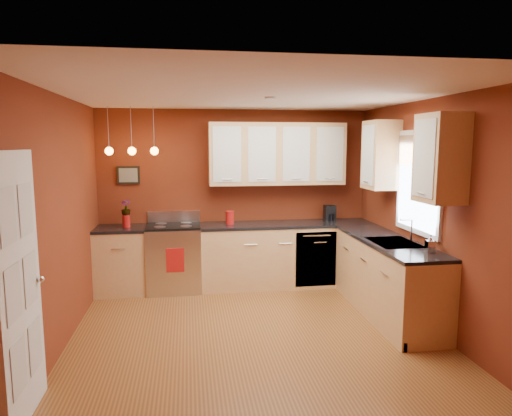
{
  "coord_description": "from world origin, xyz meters",
  "views": [
    {
      "loc": [
        -0.7,
        -4.69,
        2.09
      ],
      "look_at": [
        0.15,
        1.0,
        1.29
      ],
      "focal_mm": 32.0,
      "sensor_mm": 36.0,
      "label": 1
    }
  ],
  "objects": [
    {
      "name": "gas_range",
      "position": [
        -0.92,
        1.8,
        0.48
      ],
      "size": [
        0.76,
        0.64,
        1.11
      ],
      "color": "silver",
      "rests_on": "floor"
    },
    {
      "name": "wall_back",
      "position": [
        0.0,
        2.1,
        1.3
      ],
      "size": [
        4.0,
        0.02,
        2.6
      ],
      "primitive_type": "cube",
      "color": "maroon",
      "rests_on": "floor"
    },
    {
      "name": "wall_right",
      "position": [
        2.0,
        0.0,
        1.3
      ],
      "size": [
        0.02,
        4.2,
        2.6
      ],
      "primitive_type": "cube",
      "color": "maroon",
      "rests_on": "floor"
    },
    {
      "name": "counter_right",
      "position": [
        1.7,
        0.45,
        0.92
      ],
      "size": [
        0.62,
        2.1,
        0.04
      ],
      "primitive_type": "cube",
      "color": "black",
      "rests_on": "base_cabinets_right"
    },
    {
      "name": "upper_cabinets_right",
      "position": [
        1.82,
        0.32,
        1.95
      ],
      "size": [
        0.35,
        1.95,
        0.9
      ],
      "primitive_type": "cube",
      "color": "tan",
      "rests_on": "wall_right"
    },
    {
      "name": "coffee_maker",
      "position": [
        1.42,
        1.91,
        1.05
      ],
      "size": [
        0.17,
        0.17,
        0.23
      ],
      "rotation": [
        0.0,
        0.0,
        0.08
      ],
      "color": "black",
      "rests_on": "counter_back_right"
    },
    {
      "name": "red_vase",
      "position": [
        -1.57,
        1.8,
        1.03
      ],
      "size": [
        0.11,
        0.11,
        0.17
      ],
      "primitive_type": "cylinder",
      "color": "#AD1412",
      "rests_on": "counter_back_left"
    },
    {
      "name": "red_canister",
      "position": [
        -0.11,
        1.81,
        1.04
      ],
      "size": [
        0.13,
        0.13,
        0.19
      ],
      "color": "#AD1412",
      "rests_on": "counter_back_right"
    },
    {
      "name": "wall_picture",
      "position": [
        -1.55,
        2.08,
        1.65
      ],
      "size": [
        0.32,
        0.03,
        0.26
      ],
      "primitive_type": "cube",
      "color": "black",
      "rests_on": "wall_back"
    },
    {
      "name": "wall_front",
      "position": [
        0.0,
        -2.1,
        1.3
      ],
      "size": [
        4.0,
        0.02,
        2.6
      ],
      "primitive_type": "cube",
      "color": "maroon",
      "rests_on": "floor"
    },
    {
      "name": "counter_back_left",
      "position": [
        -1.65,
        1.8,
        0.92
      ],
      "size": [
        0.7,
        0.62,
        0.04
      ],
      "primitive_type": "cube",
      "color": "black",
      "rests_on": "base_cabinets_back_left"
    },
    {
      "name": "dish_towel",
      "position": [
        -0.9,
        1.47,
        0.52
      ],
      "size": [
        0.24,
        0.02,
        0.33
      ],
      "primitive_type": "cube",
      "color": "#AD1412",
      "rests_on": "gas_range"
    },
    {
      "name": "base_cabinets_back_left",
      "position": [
        -1.65,
        1.8,
        0.45
      ],
      "size": [
        0.7,
        0.6,
        0.9
      ],
      "primitive_type": "cube",
      "color": "tan",
      "rests_on": "floor"
    },
    {
      "name": "soap_pump",
      "position": [
        1.85,
        -0.25,
        1.04
      ],
      "size": [
        0.1,
        0.1,
        0.2
      ],
      "primitive_type": "imported",
      "rotation": [
        0.0,
        0.0,
        -0.06
      ],
      "color": "silver",
      "rests_on": "counter_right"
    },
    {
      "name": "sink",
      "position": [
        1.7,
        0.3,
        0.92
      ],
      "size": [
        0.5,
        0.7,
        0.33
      ],
      "color": "gray",
      "rests_on": "counter_right"
    },
    {
      "name": "dishwasher_front",
      "position": [
        1.1,
        1.51,
        0.45
      ],
      "size": [
        0.6,
        0.02,
        0.8
      ],
      "primitive_type": "cube",
      "color": "silver",
      "rests_on": "base_cabinets_back_right"
    },
    {
      "name": "counter_back_right",
      "position": [
        0.73,
        1.8,
        0.92
      ],
      "size": [
        2.54,
        0.62,
        0.04
      ],
      "primitive_type": "cube",
      "color": "black",
      "rests_on": "base_cabinets_back_right"
    },
    {
      "name": "base_cabinets_back_right",
      "position": [
        0.73,
        1.8,
        0.45
      ],
      "size": [
        2.54,
        0.6,
        0.9
      ],
      "primitive_type": "cube",
      "color": "tan",
      "rests_on": "floor"
    },
    {
      "name": "pendant_lights",
      "position": [
        -1.45,
        1.75,
        2.01
      ],
      "size": [
        0.71,
        0.11,
        0.66
      ],
      "color": "gray",
      "rests_on": "ceiling"
    },
    {
      "name": "ceiling",
      "position": [
        0.0,
        0.0,
        2.6
      ],
      "size": [
        4.0,
        4.2,
        0.02
      ],
      "primitive_type": "cube",
      "color": "white",
      "rests_on": "wall_back"
    },
    {
      "name": "window",
      "position": [
        1.97,
        0.3,
        1.69
      ],
      "size": [
        0.06,
        1.02,
        1.22
      ],
      "color": "white",
      "rests_on": "wall_right"
    },
    {
      "name": "upper_cabinets_back",
      "position": [
        0.6,
        1.93,
        1.95
      ],
      "size": [
        2.0,
        0.35,
        0.9
      ],
      "primitive_type": "cube",
      "color": "tan",
      "rests_on": "wall_back"
    },
    {
      "name": "floor",
      "position": [
        0.0,
        0.0,
        0.0
      ],
      "size": [
        4.2,
        4.2,
        0.0
      ],
      "primitive_type": "plane",
      "color": "#935A2A",
      "rests_on": "ground"
    },
    {
      "name": "wall_left",
      "position": [
        -2.0,
        0.0,
        1.3
      ],
      "size": [
        0.02,
        4.2,
        2.6
      ],
      "primitive_type": "cube",
      "color": "maroon",
      "rests_on": "floor"
    },
    {
      "name": "flowers",
      "position": [
        -1.57,
        1.8,
        1.21
      ],
      "size": [
        0.13,
        0.13,
        0.23
      ],
      "primitive_type": "imported",
      "rotation": [
        0.0,
        0.0,
        0.04
      ],
      "color": "#AD1412",
      "rests_on": "red_vase"
    },
    {
      "name": "base_cabinets_right",
      "position": [
        1.7,
        0.45,
        0.45
      ],
      "size": [
        0.6,
        2.1,
        0.9
      ],
      "primitive_type": "cube",
      "color": "tan",
      "rests_on": "floor"
    },
    {
      "name": "door_left_wall",
      "position": [
        -1.97,
        -1.2,
        1.03
      ],
      "size": [
        0.12,
        0.82,
        2.05
      ],
      "color": "white",
      "rests_on": "floor"
    }
  ]
}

